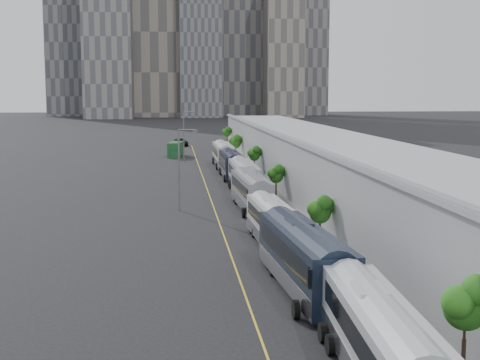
{
  "coord_description": "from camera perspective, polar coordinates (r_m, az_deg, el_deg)",
  "views": [
    {
      "loc": [
        -5.71,
        -18.55,
        12.14
      ],
      "look_at": [
        1.24,
        50.59,
        3.0
      ],
      "focal_mm": 50.0,
      "sensor_mm": 36.0,
      "label": 1
    }
  ],
  "objects": [
    {
      "name": "tree_5",
      "position": [
        145.58,
        -1.13,
        4.1
      ],
      "size": [
        1.64,
        1.64,
        4.39
      ],
      "color": "black",
      "rests_on": "ground"
    },
    {
      "name": "skyline",
      "position": [
        344.91,
        -5.4,
        13.91
      ],
      "size": [
        145.0,
        64.0,
        120.0
      ],
      "color": "slate",
      "rests_on": "ground"
    },
    {
      "name": "tree_2",
      "position": [
        76.53,
        3.1,
        0.48
      ],
      "size": [
        1.6,
        1.6,
        3.65
      ],
      "color": "black",
      "rests_on": "ground"
    },
    {
      "name": "bus_3",
      "position": [
        69.71,
        0.95,
        -1.22
      ],
      "size": [
        3.12,
        12.92,
        3.75
      ],
      "rotation": [
        0.0,
        0.0,
        0.04
      ],
      "color": "slate",
      "rests_on": "ground"
    },
    {
      "name": "tree_4",
      "position": [
        123.38,
        -0.4,
        3.32
      ],
      "size": [
        2.11,
        2.11,
        4.23
      ],
      "color": "black",
      "rests_on": "ground"
    },
    {
      "name": "suv",
      "position": [
        153.09,
        -5.12,
        3.23
      ],
      "size": [
        3.96,
        6.5,
        1.68
      ],
      "primitive_type": "imported",
      "rotation": [
        0.0,
        0.0,
        0.2
      ],
      "color": "black",
      "rests_on": "ground"
    },
    {
      "name": "tree_0",
      "position": [
        28.68,
        18.71,
        -9.89
      ],
      "size": [
        1.8,
        1.8,
        4.71
      ],
      "color": "black",
      "rests_on": "ground"
    },
    {
      "name": "street_lamp_far",
      "position": [
        117.01,
        -4.73,
        4.04
      ],
      "size": [
        2.04,
        0.22,
        8.9
      ],
      "color": "#59595E",
      "rests_on": "ground"
    },
    {
      "name": "bus_5",
      "position": [
        95.57,
        -0.75,
        1.16
      ],
      "size": [
        2.89,
        12.96,
        3.79
      ],
      "rotation": [
        0.0,
        0.0,
        0.0
      ],
      "color": "black",
      "rests_on": "ground"
    },
    {
      "name": "shipping_container",
      "position": [
        127.43,
        -5.53,
        2.62
      ],
      "size": [
        3.13,
        6.96,
        2.77
      ],
      "primitive_type": "cube",
      "rotation": [
        0.0,
        0.0,
        -0.14
      ],
      "color": "#14411E",
      "rests_on": "ground"
    },
    {
      "name": "bus_2",
      "position": [
        53.42,
        2.84,
        -4.02
      ],
      "size": [
        2.92,
        12.14,
        3.52
      ],
      "rotation": [
        0.0,
        0.0,
        0.04
      ],
      "color": "silver",
      "rests_on": "ground"
    },
    {
      "name": "lane_line",
      "position": [
        74.67,
        -2.43,
        -1.86
      ],
      "size": [
        0.12,
        160.0,
        0.02
      ],
      "primitive_type": "cube",
      "color": "gold",
      "rests_on": "ground"
    },
    {
      "name": "sidewalk",
      "position": [
        75.98,
        5.5,
        -1.69
      ],
      "size": [
        10.0,
        170.0,
        0.12
      ],
      "primitive_type": "cube",
      "color": "gray",
      "rests_on": "ground"
    },
    {
      "name": "bus_1",
      "position": [
        41.4,
        5.45,
        -7.12
      ],
      "size": [
        3.7,
        14.12,
        4.08
      ],
      "rotation": [
        0.0,
        0.0,
        0.06
      ],
      "color": "black",
      "rests_on": "ground"
    },
    {
      "name": "bus_0",
      "position": [
        29.24,
        11.77,
        -13.84
      ],
      "size": [
        3.24,
        12.94,
        3.75
      ],
      "rotation": [
        0.0,
        0.0,
        -0.05
      ],
      "color": "#B4B8BF",
      "rests_on": "ground"
    },
    {
      "name": "street_lamp_near",
      "position": [
        68.69,
        -5.07,
        1.41
      ],
      "size": [
        2.04,
        0.22,
        8.44
      ],
      "color": "#59595E",
      "rests_on": "ground"
    },
    {
      "name": "tree_3",
      "position": [
        96.57,
        1.25,
        2.23
      ],
      "size": [
        1.6,
        1.6,
        4.13
      ],
      "color": "black",
      "rests_on": "ground"
    },
    {
      "name": "depot",
      "position": [
        76.38,
        8.47,
        0.93
      ],
      "size": [
        12.45,
        160.4,
        7.2
      ],
      "color": "gray",
      "rests_on": "ground"
    },
    {
      "name": "tree_1",
      "position": [
        53.76,
        6.85,
        -2.54
      ],
      "size": [
        1.76,
        1.76,
        3.73
      ],
      "color": "black",
      "rests_on": "ground"
    },
    {
      "name": "bus_4",
      "position": [
        81.22,
        0.31,
        0.07
      ],
      "size": [
        2.96,
        13.31,
        3.89
      ],
      "rotation": [
        0.0,
        0.0,
        -0.0
      ],
      "color": "#A9AEB4",
      "rests_on": "ground"
    },
    {
      "name": "bus_6",
      "position": [
        110.37,
        -1.46,
        2.04
      ],
      "size": [
        2.99,
        13.46,
        3.93
      ],
      "rotation": [
        0.0,
        0.0,
        0.0
      ],
      "color": "silver",
      "rests_on": "ground"
    }
  ]
}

